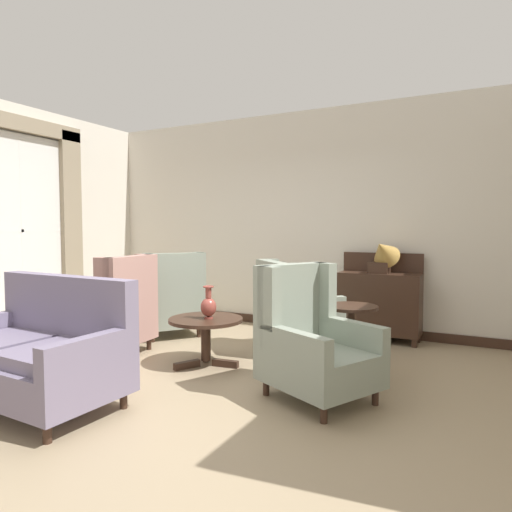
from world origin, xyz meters
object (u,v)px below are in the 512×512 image
(armchair_back_corner, at_px, (311,343))
(sideboard, at_px, (379,302))
(gramophone, at_px, (382,254))
(coffee_table, at_px, (206,328))
(side_table, at_px, (351,333))
(armchair_beside_settee, at_px, (113,314))
(armchair_near_window, at_px, (293,312))
(porcelain_vase, at_px, (209,306))
(settee, at_px, (37,353))
(armchair_far_left, at_px, (171,301))

(armchair_back_corner, relative_size, sideboard, 1.00)
(gramophone, bearing_deg, coffee_table, -128.81)
(coffee_table, xyz_separation_m, armchair_back_corner, (1.29, -0.34, 0.07))
(side_table, bearing_deg, coffee_table, -166.63)
(armchair_beside_settee, bearing_deg, armchair_near_window, 116.83)
(armchair_near_window, bearing_deg, gramophone, -89.69)
(side_table, height_order, sideboard, sideboard)
(porcelain_vase, xyz_separation_m, gramophone, (1.38, 1.78, 0.48))
(side_table, bearing_deg, settee, -138.09)
(armchair_beside_settee, relative_size, sideboard, 1.01)
(coffee_table, xyz_separation_m, gramophone, (1.42, 1.77, 0.72))
(sideboard, xyz_separation_m, gramophone, (0.05, -0.09, 0.61))
(armchair_near_window, xyz_separation_m, sideboard, (0.79, 0.94, 0.05))
(armchair_back_corner, bearing_deg, armchair_beside_settee, 111.51)
(armchair_beside_settee, distance_m, side_table, 2.64)
(porcelain_vase, distance_m, gramophone, 2.30)
(sideboard, bearing_deg, armchair_back_corner, -92.20)
(coffee_table, bearing_deg, porcelain_vase, -16.04)
(porcelain_vase, height_order, armchair_near_window, armchair_near_window)
(porcelain_vase, xyz_separation_m, side_table, (1.39, 0.35, -0.21))
(armchair_back_corner, relative_size, side_table, 1.62)
(sideboard, bearing_deg, gramophone, -61.83)
(armchair_near_window, xyz_separation_m, gramophone, (0.83, 0.85, 0.66))
(porcelain_vase, distance_m, side_table, 1.45)
(porcelain_vase, distance_m, armchair_near_window, 1.09)
(porcelain_vase, height_order, settee, settee)
(porcelain_vase, relative_size, settee, 0.21)
(armchair_back_corner, xyz_separation_m, armchair_far_left, (-2.43, 1.23, -0.00))
(armchair_beside_settee, relative_size, gramophone, 2.20)
(armchair_near_window, distance_m, gramophone, 1.36)
(coffee_table, height_order, armchair_beside_settee, armchair_beside_settee)
(side_table, bearing_deg, armchair_back_corner, -102.11)
(armchair_far_left, relative_size, side_table, 1.69)
(porcelain_vase, relative_size, armchair_back_corner, 0.31)
(armchair_back_corner, xyz_separation_m, gramophone, (0.13, 2.11, 0.64))
(armchair_back_corner, relative_size, gramophone, 2.18)
(porcelain_vase, xyz_separation_m, armchair_back_corner, (1.24, -0.33, -0.17))
(side_table, relative_size, gramophone, 1.34)
(coffee_table, distance_m, side_table, 1.48)
(armchair_beside_settee, relative_size, side_table, 1.64)
(porcelain_vase, bearing_deg, armchair_near_window, 59.79)
(armchair_near_window, height_order, side_table, armchair_near_window)
(porcelain_vase, xyz_separation_m, armchair_near_window, (0.54, 0.93, -0.18))
(armchair_far_left, height_order, side_table, armchair_far_left)
(armchair_far_left, xyz_separation_m, armchair_near_window, (1.73, 0.04, -0.01))
(coffee_table, height_order, porcelain_vase, porcelain_vase)
(porcelain_vase, distance_m, settee, 1.65)
(settee, xyz_separation_m, armchair_near_window, (1.21, 2.42, 0.03))
(gramophone, bearing_deg, settee, -121.96)
(coffee_table, height_order, armchair_near_window, armchair_near_window)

